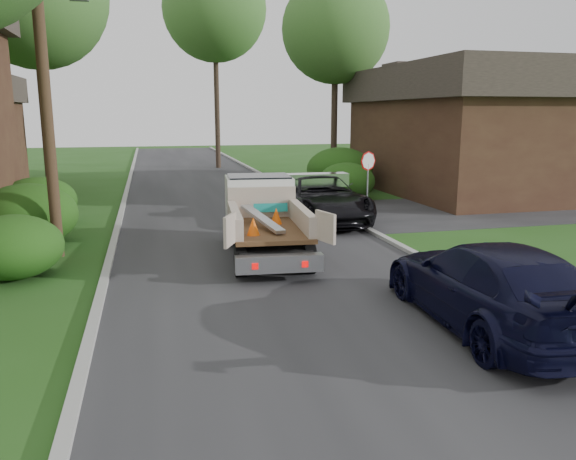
# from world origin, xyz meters

# --- Properties ---
(ground) EXTENTS (120.00, 120.00, 0.00)m
(ground) POSITION_xyz_m (0.00, 0.00, 0.00)
(ground) COLOR #234F16
(ground) RESTS_ON ground
(road) EXTENTS (8.00, 90.00, 0.02)m
(road) POSITION_xyz_m (0.00, 10.00, 0.00)
(road) COLOR #28282B
(road) RESTS_ON ground
(side_street) EXTENTS (16.00, 7.00, 0.02)m
(side_street) POSITION_xyz_m (12.00, 9.00, 0.01)
(side_street) COLOR #28282B
(side_street) RESTS_ON ground
(curb_left) EXTENTS (0.20, 90.00, 0.12)m
(curb_left) POSITION_xyz_m (-4.10, 10.00, 0.06)
(curb_left) COLOR #9E9E99
(curb_left) RESTS_ON ground
(curb_right) EXTENTS (0.20, 90.00, 0.12)m
(curb_right) POSITION_xyz_m (4.10, 10.00, 0.06)
(curb_right) COLOR #9E9E99
(curb_right) RESTS_ON ground
(stop_sign) EXTENTS (0.71, 0.32, 2.48)m
(stop_sign) POSITION_xyz_m (5.20, 9.00, 1.78)
(stop_sign) COLOR slate
(stop_sign) RESTS_ON ground
(utility_pole) EXTENTS (2.42, 1.25, 10.00)m
(utility_pole) POSITION_xyz_m (-5.48, 4.98, 5.17)
(utility_pole) COLOR #382619
(utility_pole) RESTS_ON ground
(house_right) EXTENTS (9.72, 12.96, 6.20)m
(house_right) POSITION_xyz_m (13.00, 14.00, 3.16)
(house_right) COLOR #392117
(house_right) RESTS_ON ground
(hedge_left_a) EXTENTS (2.34, 2.34, 1.53)m
(hedge_left_a) POSITION_xyz_m (-6.20, 3.00, 0.77)
(hedge_left_a) COLOR #193F0E
(hedge_left_a) RESTS_ON ground
(hedge_left_b) EXTENTS (2.86, 2.86, 1.87)m
(hedge_left_b) POSITION_xyz_m (-6.50, 6.50, 0.94)
(hedge_left_b) COLOR #193F0E
(hedge_left_b) RESTS_ON ground
(hedge_left_c) EXTENTS (2.60, 2.60, 1.70)m
(hedge_left_c) POSITION_xyz_m (-6.80, 10.00, 0.85)
(hedge_left_c) COLOR #193F0E
(hedge_left_c) RESTS_ON ground
(hedge_right_a) EXTENTS (2.60, 2.60, 1.70)m
(hedge_right_a) POSITION_xyz_m (5.80, 13.00, 0.85)
(hedge_right_a) COLOR #193F0E
(hedge_right_a) RESTS_ON ground
(hedge_right_b) EXTENTS (3.38, 3.38, 2.21)m
(hedge_right_b) POSITION_xyz_m (6.50, 16.00, 1.10)
(hedge_right_b) COLOR #193F0E
(hedge_right_b) RESTS_ON ground
(tree_right_far) EXTENTS (6.00, 6.00, 11.50)m
(tree_right_far) POSITION_xyz_m (7.50, 20.00, 8.48)
(tree_right_far) COLOR #2D2119
(tree_right_far) RESTS_ON ground
(tree_center_far) EXTENTS (7.20, 7.20, 14.60)m
(tree_center_far) POSITION_xyz_m (2.00, 30.00, 10.98)
(tree_center_far) COLOR #2D2119
(tree_center_far) RESTS_ON ground
(flatbed_truck) EXTENTS (2.71, 5.60, 2.06)m
(flatbed_truck) POSITION_xyz_m (0.14, 4.38, 1.12)
(flatbed_truck) COLOR black
(flatbed_truck) RESTS_ON ground
(black_pickup) EXTENTS (2.90, 6.07, 1.67)m
(black_pickup) POSITION_xyz_m (3.04, 8.33, 0.84)
(black_pickup) COLOR black
(black_pickup) RESTS_ON ground
(navy_suv) EXTENTS (2.52, 5.60, 1.59)m
(navy_suv) POSITION_xyz_m (3.01, -2.50, 0.80)
(navy_suv) COLOR black
(navy_suv) RESTS_ON ground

